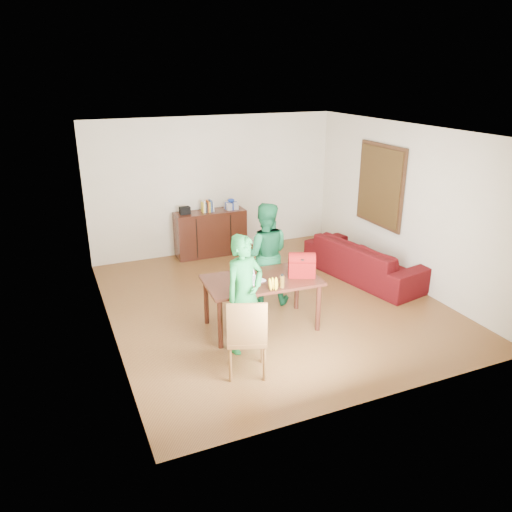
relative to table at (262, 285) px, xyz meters
name	(u,v)px	position (x,y,z in m)	size (l,w,h in m)	color
room	(270,222)	(0.49, 0.79, 0.65)	(5.20, 5.70, 2.90)	#4D2613
table	(262,285)	(0.00, 0.00, 0.00)	(1.65, 1.00, 0.75)	black
chair	(247,351)	(-0.64, -1.01, -0.36)	(0.60, 0.58, 1.04)	brown
person_near	(244,294)	(-0.45, -0.47, 0.14)	(0.58, 0.38, 1.60)	#166328
person_far	(265,254)	(0.39, 0.76, 0.16)	(0.79, 0.62, 1.63)	#12542E
laptop	(251,279)	(-0.18, -0.03, 0.14)	(0.41, 0.35, 0.25)	white
bananas	(273,287)	(0.00, -0.40, 0.13)	(0.18, 0.11, 0.07)	gold
bottle	(282,281)	(0.14, -0.37, 0.19)	(0.06, 0.06, 0.19)	#563B13
red_bag	(302,267)	(0.57, -0.12, 0.23)	(0.38, 0.22, 0.28)	#6D0D07
sofa	(365,260)	(2.43, 0.95, -0.32)	(2.31, 0.90, 0.67)	#3E0908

